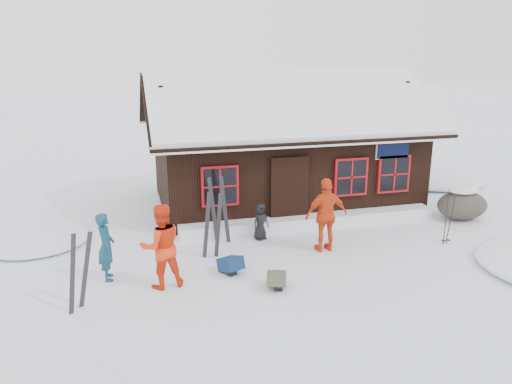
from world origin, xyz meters
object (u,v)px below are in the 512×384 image
backpack_blue (231,267)px  backpack_olive (277,282)px  skier_orange_right (326,215)px  ski_pair_left (79,273)px  skier_orange_left (161,246)px  ski_poles (448,221)px  boulder (462,204)px  skier_crouched (261,222)px  skier_teal (106,247)px

backpack_blue → backpack_olive: bearing=-72.3°
skier_orange_right → ski_pair_left: skier_orange_right is taller
skier_orange_left → skier_orange_right: skier_orange_right is taller
skier_orange_right → ski_poles: skier_orange_right is taller
boulder → skier_crouched: bearing=-179.5°
skier_teal → skier_orange_right: skier_orange_right is taller
skier_orange_left → backpack_olive: skier_orange_left is taller
skier_orange_left → backpack_olive: 2.58m
skier_teal → skier_crouched: (3.94, 1.46, -0.28)m
ski_pair_left → backpack_blue: 3.35m
skier_teal → backpack_olive: bearing=-116.8°
skier_orange_left → boulder: 9.39m
backpack_blue → boulder: bearing=-6.6°
boulder → ski_pair_left: (-10.75, -2.75, 0.30)m
skier_teal → backpack_blue: size_ratio=2.80×
skier_crouched → ski_poles: bearing=-43.9°
ski_poles → backpack_blue: 5.92m
boulder → ski_pair_left: size_ratio=0.96×
skier_orange_right → backpack_olive: bearing=40.3°
skier_crouched → boulder: size_ratio=0.64×
skier_teal → skier_orange_right: size_ratio=0.82×
skier_orange_right → ski_pair_left: bearing=12.1°
skier_orange_right → skier_crouched: size_ratio=1.91×
skier_teal → skier_orange_left: size_ratio=0.83×
boulder → backpack_olive: 7.38m
ski_poles → backpack_blue: ski_poles is taller
skier_crouched → backpack_olive: (-0.44, -2.87, -0.35)m
backpack_olive → skier_orange_left: bearing=-178.2°
ski_pair_left → backpack_blue: bearing=-14.7°
skier_crouched → backpack_blue: bearing=-148.6°
skier_orange_left → skier_teal: bearing=-39.8°
backpack_olive → ski_poles: bearing=33.1°
skier_crouched → backpack_olive: size_ratio=1.85×
ski_poles → skier_teal: bearing=179.3°
skier_crouched → backpack_olive: 2.92m
skier_crouched → backpack_blue: (-1.23, -1.88, -0.35)m
skier_orange_left → backpack_olive: (2.35, -0.72, -0.78)m
ski_pair_left → skier_orange_right: bearing=-14.5°
skier_orange_left → boulder: (9.11, 2.21, -0.47)m
skier_crouched → backpack_olive: bearing=-124.0°
backpack_olive → backpack_blue: bearing=147.5°
skier_orange_right → ski_poles: 3.32m
ski_poles → skier_orange_left: bearing=-175.6°
backpack_blue → skier_teal: bearing=150.3°
skier_orange_right → boulder: bearing=-168.4°
skier_teal → boulder: 10.38m
skier_teal → backpack_blue: (2.71, -0.41, -0.62)m
skier_orange_right → boulder: (4.95, 1.24, -0.49)m
skier_orange_right → ski_poles: size_ratio=1.41×
skier_crouched → boulder: skier_crouched is taller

